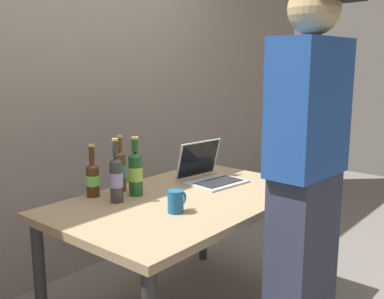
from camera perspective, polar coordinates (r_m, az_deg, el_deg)
desk at (r=2.42m, az=-0.97°, el=-7.78°), size 1.43×0.89×0.70m
laptop at (r=2.68m, az=2.25°, el=-3.04°), size 0.37×0.35×0.24m
beer_bottle_brown at (r=2.31m, az=-9.73°, el=-3.65°), size 0.07×0.07×0.33m
beer_bottle_green at (r=2.50m, az=-9.20°, el=-2.58°), size 0.06×0.06×0.32m
beer_bottle_dark at (r=2.41m, az=-7.28°, el=-2.90°), size 0.08×0.08×0.32m
beer_bottle_amber at (r=2.43m, az=-12.68°, el=-3.60°), size 0.07×0.07×0.29m
person_figure at (r=1.96m, az=14.43°, el=-3.67°), size 0.40×0.30×1.76m
coffee_mug at (r=2.14m, az=-2.07°, el=-6.68°), size 0.12×0.08×0.11m
back_wall at (r=3.02m, az=-15.38°, el=8.58°), size 6.00×0.10×2.60m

